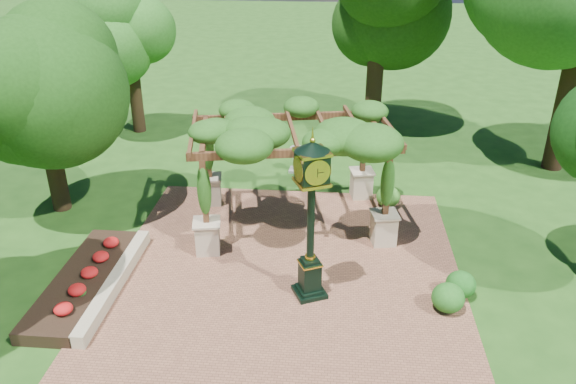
{
  "coord_description": "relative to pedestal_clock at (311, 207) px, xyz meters",
  "views": [
    {
      "loc": [
        1.28,
        -11.81,
        9.24
      ],
      "look_at": [
        0.0,
        2.5,
        2.2
      ],
      "focal_mm": 35.0,
      "sensor_mm": 36.0,
      "label": 1
    }
  ],
  "objects": [
    {
      "name": "pergola",
      "position": [
        -0.83,
        4.01,
        0.56
      ],
      "size": [
        6.93,
        5.04,
        3.98
      ],
      "rotation": [
        0.0,
        0.0,
        0.18
      ],
      "color": "beige",
      "rests_on": "brick_plaza"
    },
    {
      "name": "flower_bed",
      "position": [
        -6.25,
        -0.18,
        -2.52
      ],
      "size": [
        1.5,
        5.0,
        0.36
      ],
      "primitive_type": "cube",
      "color": "red",
      "rests_on": "ground"
    },
    {
      "name": "shrub_front",
      "position": [
        3.6,
        -0.38,
        -2.28
      ],
      "size": [
        0.9,
        0.9,
        0.77
      ],
      "primitive_type": "ellipsoid",
      "rotation": [
        0.0,
        0.0,
        0.06
      ],
      "color": "#215C1A",
      "rests_on": "brick_plaza"
    },
    {
      "name": "brick_plaza",
      "position": [
        -0.75,
        0.32,
        -2.68
      ],
      "size": [
        10.0,
        12.0,
        0.04
      ],
      "primitive_type": "cube",
      "color": "brown",
      "rests_on": "ground"
    },
    {
      "name": "sundial",
      "position": [
        -0.98,
        8.25,
        -2.25
      ],
      "size": [
        0.62,
        0.62,
        1.04
      ],
      "rotation": [
        0.0,
        0.0,
        -0.08
      ],
      "color": "gray",
      "rests_on": "ground"
    },
    {
      "name": "shrub_mid",
      "position": [
        4.04,
        0.28,
        -2.3
      ],
      "size": [
        0.99,
        0.99,
        0.72
      ],
      "primitive_type": "ellipsoid",
      "rotation": [
        0.0,
        0.0,
        0.27
      ],
      "color": "#1A5518",
      "rests_on": "brick_plaza"
    },
    {
      "name": "border_wall",
      "position": [
        -5.35,
        -0.18,
        -2.5
      ],
      "size": [
        0.35,
        5.0,
        0.4
      ],
      "primitive_type": "cube",
      "color": "#C6B793",
      "rests_on": "ground"
    },
    {
      "name": "tree_west_near",
      "position": [
        -8.98,
        4.3,
        2.15
      ],
      "size": [
        4.45,
        4.45,
        7.06
      ],
      "color": "#322314",
      "rests_on": "ground"
    },
    {
      "name": "shrub_back",
      "position": [
        2.47,
        5.39,
        -2.28
      ],
      "size": [
        0.91,
        0.91,
        0.75
      ],
      "primitive_type": "ellipsoid",
      "rotation": [
        0.0,
        0.0,
        -0.1
      ],
      "color": "#326B1F",
      "rests_on": "brick_plaza"
    },
    {
      "name": "ground",
      "position": [
        -0.75,
        -0.68,
        -2.7
      ],
      "size": [
        120.0,
        120.0,
        0.0
      ],
      "primitive_type": "plane",
      "color": "#1E4714",
      "rests_on": "ground"
    },
    {
      "name": "tree_west_far",
      "position": [
        -8.87,
        12.37,
        1.9
      ],
      "size": [
        3.23,
        3.23,
        6.73
      ],
      "color": "#322213",
      "rests_on": "ground"
    },
    {
      "name": "pedestal_clock",
      "position": [
        0.0,
        0.0,
        0.0
      ],
      "size": [
        1.18,
        1.18,
        4.51
      ],
      "rotation": [
        0.0,
        0.0,
        0.43
      ],
      "color": "black",
      "rests_on": "brick_plaza"
    }
  ]
}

